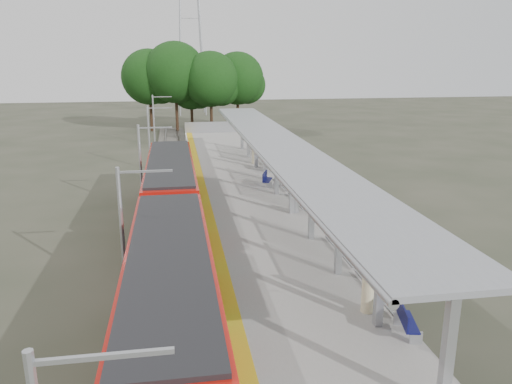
{
  "coord_description": "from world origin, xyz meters",
  "views": [
    {
      "loc": [
        -4.16,
        -11.5,
        9.33
      ],
      "look_at": [
        0.02,
        13.97,
        2.3
      ],
      "focal_mm": 35.0,
      "sensor_mm": 36.0,
      "label": 1
    }
  ],
  "objects_px": {
    "bench_mid": "(266,179)",
    "litter_bin": "(295,205)",
    "bench_near": "(406,320)",
    "info_pillar_near": "(368,288)",
    "bench_far": "(267,163)",
    "info_pillar_far": "(254,153)",
    "train": "(171,225)"
  },
  "relations": [
    {
      "from": "train",
      "to": "info_pillar_far",
      "type": "relative_size",
      "value": 14.28
    },
    {
      "from": "train",
      "to": "bench_far",
      "type": "bearing_deg",
      "value": 64.26
    },
    {
      "from": "train",
      "to": "litter_bin",
      "type": "distance_m",
      "value": 7.97
    },
    {
      "from": "bench_far",
      "to": "info_pillar_far",
      "type": "height_order",
      "value": "info_pillar_far"
    },
    {
      "from": "info_pillar_near",
      "to": "info_pillar_far",
      "type": "relative_size",
      "value": 1.01
    },
    {
      "from": "bench_near",
      "to": "litter_bin",
      "type": "xyz_separation_m",
      "value": [
        -0.36,
        12.83,
        -0.1
      ]
    },
    {
      "from": "bench_mid",
      "to": "bench_near",
      "type": "bearing_deg",
      "value": -66.49
    },
    {
      "from": "bench_near",
      "to": "info_pillar_near",
      "type": "xyz_separation_m",
      "value": [
        -0.61,
        1.57,
        0.34
      ]
    },
    {
      "from": "train",
      "to": "bench_mid",
      "type": "relative_size",
      "value": 18.68
    },
    {
      "from": "bench_mid",
      "to": "litter_bin",
      "type": "xyz_separation_m",
      "value": [
        0.55,
        -5.87,
        -0.1
      ]
    },
    {
      "from": "bench_far",
      "to": "info_pillar_far",
      "type": "bearing_deg",
      "value": 103.32
    },
    {
      "from": "litter_bin",
      "to": "info_pillar_near",
      "type": "bearing_deg",
      "value": -91.24
    },
    {
      "from": "info_pillar_far",
      "to": "litter_bin",
      "type": "xyz_separation_m",
      "value": [
        0.16,
        -13.16,
        -0.43
      ]
    },
    {
      "from": "bench_near",
      "to": "litter_bin",
      "type": "height_order",
      "value": "bench_near"
    },
    {
      "from": "bench_far",
      "to": "train",
      "type": "bearing_deg",
      "value": -113.6
    },
    {
      "from": "bench_mid",
      "to": "info_pillar_near",
      "type": "distance_m",
      "value": 17.14
    },
    {
      "from": "bench_near",
      "to": "bench_mid",
      "type": "relative_size",
      "value": 0.99
    },
    {
      "from": "info_pillar_near",
      "to": "litter_bin",
      "type": "relative_size",
      "value": 2.38
    },
    {
      "from": "train",
      "to": "litter_bin",
      "type": "height_order",
      "value": "train"
    },
    {
      "from": "info_pillar_near",
      "to": "info_pillar_far",
      "type": "height_order",
      "value": "info_pillar_near"
    },
    {
      "from": "train",
      "to": "litter_bin",
      "type": "relative_size",
      "value": 33.66
    },
    {
      "from": "train",
      "to": "bench_mid",
      "type": "bearing_deg",
      "value": 58.34
    },
    {
      "from": "litter_bin",
      "to": "bench_near",
      "type": "bearing_deg",
      "value": -88.38
    },
    {
      "from": "train",
      "to": "info_pillar_near",
      "type": "bearing_deg",
      "value": -47.37
    },
    {
      "from": "info_pillar_far",
      "to": "info_pillar_near",
      "type": "bearing_deg",
      "value": -77.24
    },
    {
      "from": "bench_far",
      "to": "info_pillar_near",
      "type": "xyz_separation_m",
      "value": [
        -0.6,
        -21.81,
        0.29
      ]
    },
    {
      "from": "bench_far",
      "to": "info_pillar_near",
      "type": "distance_m",
      "value": 21.82
    },
    {
      "from": "bench_near",
      "to": "info_pillar_near",
      "type": "height_order",
      "value": "info_pillar_near"
    },
    {
      "from": "train",
      "to": "info_pillar_far",
      "type": "bearing_deg",
      "value": 69.2
    },
    {
      "from": "bench_mid",
      "to": "info_pillar_far",
      "type": "relative_size",
      "value": 0.76
    },
    {
      "from": "bench_far",
      "to": "info_pillar_far",
      "type": "relative_size",
      "value": 0.81
    },
    {
      "from": "bench_mid",
      "to": "bench_far",
      "type": "height_order",
      "value": "bench_far"
    }
  ]
}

